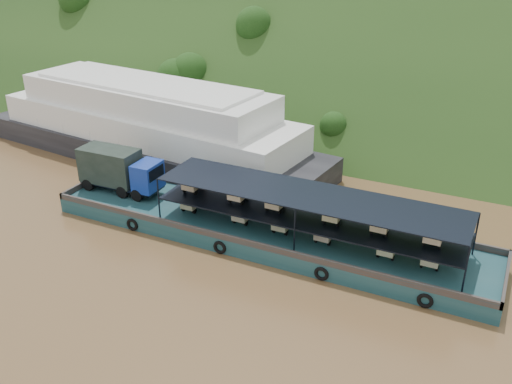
% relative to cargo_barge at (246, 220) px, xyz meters
% --- Properties ---
extents(ground, '(160.00, 160.00, 0.00)m').
position_rel_cargo_barge_xyz_m(ground, '(2.28, -1.76, -1.23)').
color(ground, brown).
rests_on(ground, ground).
extents(hillside, '(140.00, 39.60, 39.60)m').
position_rel_cargo_barge_xyz_m(hillside, '(2.28, 34.24, -1.23)').
color(hillside, '#203D16').
rests_on(hillside, ground).
extents(cargo_barge, '(35.00, 7.18, 4.93)m').
position_rel_cargo_barge_xyz_m(cargo_barge, '(0.00, 0.00, 0.00)').
color(cargo_barge, '#133B42').
rests_on(cargo_barge, ground).
extents(passenger_ferry, '(40.39, 14.10, 8.01)m').
position_rel_cargo_barge_xyz_m(passenger_ferry, '(-16.60, 10.44, 2.24)').
color(passenger_ferry, black).
rests_on(passenger_ferry, ground).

